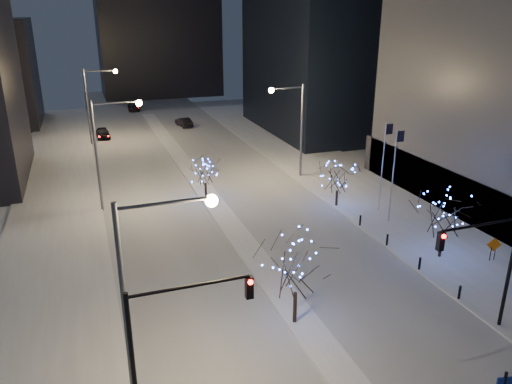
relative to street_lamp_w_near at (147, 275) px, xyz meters
name	(u,v)px	position (x,y,z in m)	size (l,w,h in m)	color
ground	(346,380)	(8.94, -2.00, -6.50)	(160.00, 160.00, 0.00)	silver
road	(192,173)	(8.94, 33.00, -6.49)	(20.00, 130.00, 0.02)	silver
median	(202,187)	(8.94, 28.00, -6.42)	(2.00, 80.00, 0.15)	white
east_sidewalk	(383,203)	(23.94, 18.00, -6.42)	(10.00, 90.00, 0.15)	white
west_sidewalk	(54,249)	(-5.06, 18.00, -6.42)	(8.00, 90.00, 0.15)	white
street_lamp_w_near	(147,275)	(0.00, 0.00, 0.00)	(4.40, 0.56, 10.00)	#595E66
street_lamp_w_mid	(108,140)	(0.00, 25.00, 0.00)	(4.40, 0.56, 10.00)	#595E66
street_lamp_w_far	(95,96)	(0.00, 50.00, 0.00)	(4.40, 0.56, 10.00)	#595E66
street_lamp_east	(294,119)	(19.02, 28.00, -0.05)	(3.90, 0.56, 10.00)	#595E66
traffic_signal_west	(170,334)	(0.50, -2.00, -1.74)	(5.26, 0.43, 7.00)	black
traffic_signal_east	(490,257)	(17.88, -1.00, -1.74)	(5.26, 0.43, 7.00)	black
flagpoles	(389,165)	(22.30, 15.25, -1.70)	(1.35, 2.60, 8.00)	silver
bollards	(403,251)	(19.14, 8.00, -5.90)	(0.16, 12.16, 0.90)	black
car_near	(103,133)	(0.65, 53.27, -5.77)	(1.72, 4.28, 1.46)	black
car_mid	(184,122)	(13.01, 56.84, -5.81)	(1.47, 4.21, 1.39)	black
car_far	(134,106)	(7.14, 73.07, -5.77)	(2.04, 5.01, 1.45)	black
holiday_tree_median_near	(296,269)	(8.44, 3.18, -2.90)	(5.22, 5.22, 5.28)	black
holiday_tree_median_far	(205,172)	(8.44, 24.32, -3.62)	(3.98, 3.98, 4.09)	black
holiday_tree_plaza_near	(445,214)	(21.76, 7.16, -2.98)	(4.23, 4.23, 5.15)	black
holiday_tree_plaza_far	(338,177)	(19.44, 18.75, -3.62)	(3.70, 3.70, 4.29)	black
construction_sign	(494,247)	(24.92, 5.38, -5.28)	(1.02, 0.41, 1.77)	black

